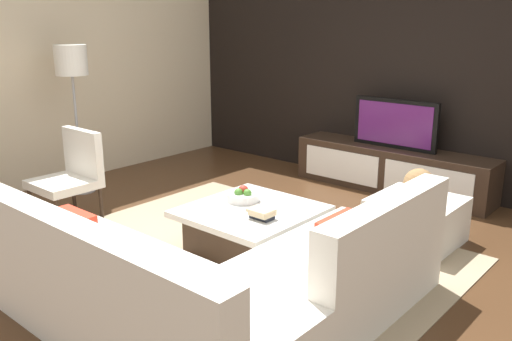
# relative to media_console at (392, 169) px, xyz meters

# --- Properties ---
(ground_plane) EXTENTS (14.00, 14.00, 0.00)m
(ground_plane) POSITION_rel_media_console_xyz_m (0.00, -2.40, -0.25)
(ground_plane) COLOR #4C301C
(feature_wall_back) EXTENTS (6.40, 0.12, 2.80)m
(feature_wall_back) POSITION_rel_media_console_xyz_m (0.00, 0.30, 1.15)
(feature_wall_back) COLOR black
(feature_wall_back) RESTS_ON ground
(side_wall_left) EXTENTS (0.12, 5.20, 2.80)m
(side_wall_left) POSITION_rel_media_console_xyz_m (-3.20, -2.20, 1.15)
(side_wall_left) COLOR beige
(side_wall_left) RESTS_ON ground
(area_rug) EXTENTS (3.28, 2.57, 0.01)m
(area_rug) POSITION_rel_media_console_xyz_m (-0.10, -2.40, -0.24)
(area_rug) COLOR tan
(area_rug) RESTS_ON ground
(media_console) EXTENTS (2.27, 0.49, 0.50)m
(media_console) POSITION_rel_media_console_xyz_m (0.00, 0.00, 0.00)
(media_console) COLOR #332319
(media_console) RESTS_ON ground
(television) EXTENTS (0.98, 0.06, 0.54)m
(television) POSITION_rel_media_console_xyz_m (0.00, 0.00, 0.52)
(television) COLOR black
(television) RESTS_ON media_console
(sectional_couch) EXTENTS (2.29, 2.27, 0.82)m
(sectional_couch) POSITION_rel_media_console_xyz_m (0.49, -3.29, 0.03)
(sectional_couch) COLOR white
(sectional_couch) RESTS_ON ground
(coffee_table) EXTENTS (0.98, 1.03, 0.38)m
(coffee_table) POSITION_rel_media_console_xyz_m (-0.10, -2.30, -0.05)
(coffee_table) COLOR #332319
(coffee_table) RESTS_ON ground
(accent_chair_near) EXTENTS (0.57, 0.54, 0.87)m
(accent_chair_near) POSITION_rel_media_console_xyz_m (-1.90, -2.84, 0.24)
(accent_chair_near) COLOR #332319
(accent_chair_near) RESTS_ON ground
(floor_lamp) EXTENTS (0.34, 0.34, 1.63)m
(floor_lamp) POSITION_rel_media_console_xyz_m (-2.63, -2.32, 1.13)
(floor_lamp) COLOR #A5A5AA
(floor_lamp) RESTS_ON ground
(ottoman) EXTENTS (0.70, 0.70, 0.40)m
(ottoman) POSITION_rel_media_console_xyz_m (0.86, -1.22, -0.05)
(ottoman) COLOR white
(ottoman) RESTS_ON ground
(fruit_bowl) EXTENTS (0.28, 0.28, 0.13)m
(fruit_bowl) POSITION_rel_media_console_xyz_m (-0.28, -2.20, 0.18)
(fruit_bowl) COLOR silver
(fruit_bowl) RESTS_ON coffee_table
(decorative_ball) EXTENTS (0.27, 0.27, 0.27)m
(decorative_ball) POSITION_rel_media_console_xyz_m (0.86, -1.22, 0.28)
(decorative_ball) COLOR #997247
(decorative_ball) RESTS_ON ottoman
(book_stack) EXTENTS (0.19, 0.15, 0.08)m
(book_stack) POSITION_rel_media_console_xyz_m (0.12, -2.42, 0.17)
(book_stack) COLOR #1E232D
(book_stack) RESTS_ON coffee_table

